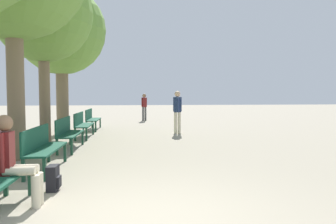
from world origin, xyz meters
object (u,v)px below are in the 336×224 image
Objects in this scene: bench_row_1 at (42,145)px; pedestrian_near at (144,105)px; tree_row_2 at (43,13)px; person_seated at (14,158)px; pedestrian_mid at (177,109)px; bench_row_4 at (92,118)px; bench_row_2 at (67,131)px; bench_row_3 at (82,123)px; tree_row_3 at (61,31)px; backpack at (53,178)px.

bench_row_1 is 12.48m from pedestrian_near.
bench_row_1 is at bearing -76.07° from tree_row_2.
pedestrian_near is (2.45, 12.23, 0.37)m from bench_row_1.
person_seated is 0.78× the size of pedestrian_mid.
bench_row_4 is at bearing -118.36° from pedestrian_near.
bench_row_1 is 1.00× the size of bench_row_2.
pedestrian_mid is (3.62, -1.74, 0.44)m from bench_row_4.
person_seated reaches higher than bench_row_1.
pedestrian_mid is (3.62, 0.83, 0.44)m from bench_row_3.
tree_row_2 is (-0.93, 1.17, 3.59)m from bench_row_2.
tree_row_3 is at bearing -119.46° from pedestrian_near.
person_seated is (0.24, -7.36, 0.17)m from bench_row_3.
person_seated is at bearing -88.15° from bench_row_3.
bench_row_1 is 0.32× the size of tree_row_3.
bench_row_3 is 1.00× the size of bench_row_4.
pedestrian_near is (2.45, 9.67, 0.37)m from bench_row_2.
bench_row_3 is 6.64m from backpack.
tree_row_2 is at bearing 103.93° from bench_row_1.
pedestrian_near is (2.45, 7.10, 0.37)m from bench_row_3.
pedestrian_mid is (3.38, 8.19, 0.27)m from person_seated.
bench_row_4 is (0.00, 7.70, 0.00)m from bench_row_1.
bench_row_1 is at bearing 96.09° from person_seated.
person_seated is (1.16, -8.49, -3.34)m from tree_row_3.
bench_row_3 reaches higher than backpack.
bench_row_2 is 5.13m from bench_row_4.
bench_row_4 is 3.90m from tree_row_3.
bench_row_3 is 7.52m from pedestrian_near.
bench_row_3 is (0.00, 5.13, 0.00)m from bench_row_1.
tree_row_2 reaches higher than bench_row_2.
bench_row_2 and bench_row_4 have the same top height.
person_seated is at bearing -88.63° from bench_row_4.
tree_row_3 is (-0.93, 6.26, 3.50)m from bench_row_1.
tree_row_3 reaches higher than pedestrian_near.
bench_row_4 is 1.16× the size of pedestrian_near.
backpack is at bearing -97.74° from pedestrian_near.
tree_row_2 reaches higher than bench_row_4.
tree_row_2 is at bearing -123.61° from bench_row_3.
pedestrian_near is (3.37, 5.97, -3.13)m from tree_row_3.
bench_row_1 is 1.39× the size of person_seated.
pedestrian_near reaches higher than bench_row_4.
bench_row_4 is at bearing 91.37° from person_seated.
bench_row_2 is 1.16× the size of pedestrian_near.
bench_row_4 is at bearing 76.83° from tree_row_2.
backpack is (0.58, -9.17, -0.33)m from bench_row_4.
tree_row_3 is at bearing 97.81° from person_seated.
tree_row_2 reaches higher than backpack.
bench_row_3 is at bearing 91.85° from person_seated.
bench_row_2 is at bearing -90.00° from bench_row_4.
tree_row_3 reaches higher than bench_row_2.
tree_row_2 is 9.69m from pedestrian_near.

